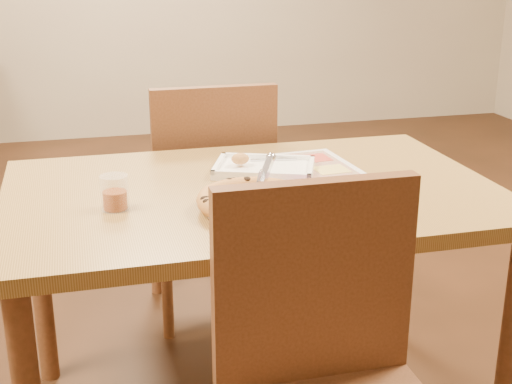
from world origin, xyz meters
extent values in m
cube|color=olive|center=(0.00, 0.00, 0.70)|extent=(1.30, 0.85, 0.04)
cylinder|color=brown|center=(-0.59, 0.36, 0.34)|extent=(0.06, 0.06, 0.68)
cylinder|color=brown|center=(0.59, -0.36, 0.34)|extent=(0.06, 0.06, 0.68)
cylinder|color=brown|center=(0.59, 0.36, 0.34)|extent=(0.06, 0.06, 0.68)
cube|color=brown|center=(0.00, -0.51, 0.68)|extent=(0.42, 0.04, 0.45)
cube|color=brown|center=(0.00, 0.70, 0.45)|extent=(0.42, 0.42, 0.04)
cube|color=brown|center=(0.00, 0.51, 0.68)|extent=(0.42, 0.04, 0.45)
cylinder|color=white|center=(-0.04, -0.18, 0.73)|extent=(0.25, 0.25, 0.01)
cylinder|color=#C98744|center=(-0.04, -0.17, 0.74)|extent=(0.26, 0.26, 0.01)
cylinder|color=#FCDB89|center=(-0.04, -0.17, 0.75)|extent=(0.23, 0.23, 0.01)
torus|color=#C98744|center=(-0.04, -0.17, 0.75)|extent=(0.27, 0.27, 0.04)
cylinder|color=silver|center=(-0.02, -0.18, 0.79)|extent=(0.04, 0.07, 0.07)
cube|color=silver|center=(0.00, -0.13, 0.81)|extent=(0.07, 0.10, 0.06)
cube|color=white|center=(0.07, 0.12, 0.73)|extent=(0.33, 0.28, 0.02)
cube|color=silver|center=(0.07, 0.12, 0.74)|extent=(0.14, 0.03, 0.00)
ellipsoid|color=#C28545|center=(0.00, 0.15, 0.76)|extent=(0.05, 0.04, 0.03)
cylinder|color=maroon|center=(-0.37, -0.08, 0.74)|extent=(0.06, 0.06, 0.04)
cylinder|color=white|center=(-0.37, -0.08, 0.76)|extent=(0.07, 0.07, 0.09)
cube|color=silver|center=(0.18, 0.08, 0.72)|extent=(0.34, 0.45, 0.00)
camera|label=1|loc=(-0.44, -1.75, 1.33)|focal=50.00mm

